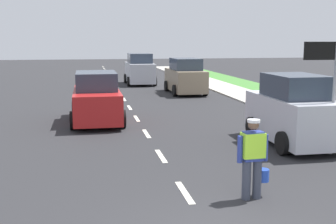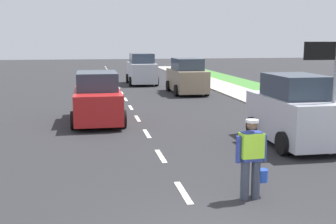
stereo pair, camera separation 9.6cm
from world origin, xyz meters
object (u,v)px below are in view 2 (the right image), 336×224
car_parked_far (187,77)px  car_oncoming_lead (98,99)px  road_worker (252,155)px  car_parked_curbside (293,112)px  car_outgoing_far (142,70)px  lane_direction_sign (328,71)px

car_parked_far → car_oncoming_lead: 10.19m
road_worker → car_parked_curbside: bearing=54.8°
car_parked_curbside → car_outgoing_far: size_ratio=0.92×
road_worker → car_parked_curbside: 5.22m
lane_direction_sign → car_oncoming_lead: size_ratio=0.75×
lane_direction_sign → car_parked_curbside: bearing=103.2°
car_parked_far → car_outgoing_far: car_outgoing_far is taller
car_oncoming_lead → lane_direction_sign: bearing=-44.9°
road_worker → car_oncoming_lead: 9.62m
car_parked_far → car_oncoming_lead: bearing=-123.2°
road_worker → car_outgoing_far: 23.67m
lane_direction_sign → car_oncoming_lead: lane_direction_sign is taller
car_parked_curbside → car_outgoing_far: car_outgoing_far is taller
road_worker → car_outgoing_far: (0.57, 23.67, 0.13)m
lane_direction_sign → car_parked_far: 14.82m
road_worker → car_outgoing_far: bearing=88.6°
road_worker → car_outgoing_far: car_outgoing_far is taller
car_oncoming_lead → car_outgoing_far: (3.50, 14.50, 0.13)m
lane_direction_sign → car_outgoing_far: 20.94m
lane_direction_sign → car_outgoing_far: bearing=97.5°
road_worker → car_outgoing_far: size_ratio=0.40×
car_oncoming_lead → car_parked_far: bearing=56.8°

